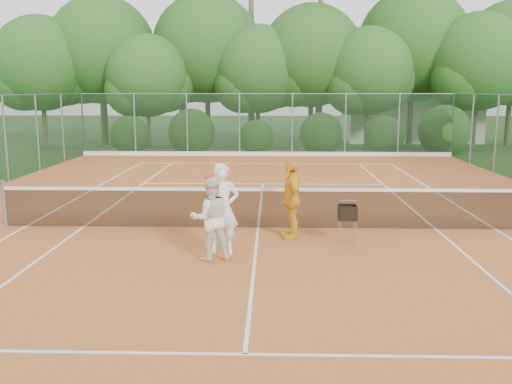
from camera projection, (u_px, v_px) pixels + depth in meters
ground at (258, 229)px, 13.24m from camera, size 120.00×120.00×0.00m
clay_court at (258, 229)px, 13.23m from camera, size 18.00×36.00×0.02m
club_building at (408, 117)px, 36.33m from camera, size 8.00×5.00×3.00m
tennis_net at (258, 207)px, 13.14m from camera, size 11.97×0.10×1.10m
player_white at (222, 209)px, 11.08m from camera, size 0.68×0.48×1.78m
player_center_grp at (211, 218)px, 10.69m from camera, size 0.91×0.79×1.64m
player_yellow at (291, 199)px, 12.27m from camera, size 0.60×1.06×1.71m
ball_hopper at (347, 213)px, 11.81m from camera, size 0.36×0.36×0.83m
stray_ball_a at (183, 161)px, 25.41m from camera, size 0.07×0.07×0.07m
stray_ball_b at (227, 163)px, 24.95m from camera, size 0.07×0.07×0.07m
stray_ball_c at (251, 162)px, 25.17m from camera, size 0.07×0.07×0.07m
court_markings at (258, 228)px, 13.23m from camera, size 11.03×23.83×0.01m
fence_back at (266, 125)px, 27.73m from camera, size 18.07×0.07×3.00m
tropical_treeline at (292, 56)px, 32.19m from camera, size 32.10×8.49×15.03m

